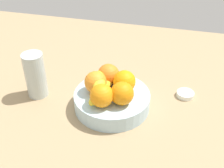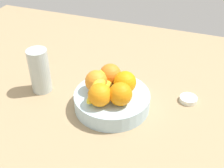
{
  "view_description": "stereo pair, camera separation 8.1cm",
  "coord_description": "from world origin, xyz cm",
  "views": [
    {
      "loc": [
        -21.37,
        70.67,
        63.31
      ],
      "look_at": [
        -3.11,
        -2.37,
        9.42
      ],
      "focal_mm": 46.58,
      "sensor_mm": 36.0,
      "label": 1
    },
    {
      "loc": [
        -29.1,
        68.29,
        63.31
      ],
      "look_at": [
        -3.11,
        -2.37,
        9.42
      ],
      "focal_mm": 46.58,
      "sensor_mm": 36.0,
      "label": 2
    }
  ],
  "objects": [
    {
      "name": "ground_plane",
      "position": [
        0.0,
        0.0,
        -1.5
      ],
      "size": [
        180.0,
        140.0,
        3.0
      ],
      "primitive_type": "cube",
      "color": "#9E845F"
    },
    {
      "name": "fruit_bowl",
      "position": [
        -3.11,
        -2.37,
        2.71
      ],
      "size": [
        25.08,
        25.08,
        5.42
      ],
      "primitive_type": "cylinder",
      "color": "#ACCCDC",
      "rests_on": "ground_plane"
    },
    {
      "name": "orange_front_left",
      "position": [
        -6.57,
        -5.15,
        9.11
      ],
      "size": [
        7.38,
        7.38,
        7.38
      ],
      "primitive_type": "sphere",
      "color": "orange",
      "rests_on": "fruit_bowl"
    },
    {
      "name": "orange_front_right",
      "position": [
        -0.51,
        -7.78,
        9.11
      ],
      "size": [
        7.38,
        7.38,
        7.38
      ],
      "primitive_type": "sphere",
      "color": "orange",
      "rests_on": "fruit_bowl"
    },
    {
      "name": "orange_center",
      "position": [
        2.39,
        -2.44,
        9.11
      ],
      "size": [
        7.38,
        7.38,
        7.38
      ],
      "primitive_type": "sphere",
      "color": "orange",
      "rests_on": "fruit_bowl"
    },
    {
      "name": "orange_back_left",
      "position": [
        -1.41,
        3.86,
        9.11
      ],
      "size": [
        7.38,
        7.38,
        7.38
      ],
      "primitive_type": "sphere",
      "color": "orange",
      "rests_on": "fruit_bowl"
    },
    {
      "name": "orange_back_right",
      "position": [
        -7.21,
        1.3,
        9.11
      ],
      "size": [
        7.38,
        7.38,
        7.38
      ],
      "primitive_type": "sphere",
      "color": "orange",
      "rests_on": "fruit_bowl"
    },
    {
      "name": "banana_bunch",
      "position": [
        0.53,
        -1.31,
        8.52
      ],
      "size": [
        7.41,
        17.52,
        6.2
      ],
      "color": "yellow",
      "rests_on": "fruit_bowl"
    },
    {
      "name": "thermos_tumbler",
      "position": [
        24.04,
        -2.85,
        8.1
      ],
      "size": [
        7.1,
        7.1,
        16.19
      ],
      "primitive_type": "cylinder",
      "color": "#B2BEB9",
      "rests_on": "ground_plane"
    },
    {
      "name": "jar_lid",
      "position": [
        -26.8,
        -14.32,
        0.81
      ],
      "size": [
        6.04,
        6.04,
        1.62
      ],
      "primitive_type": "cylinder",
      "color": "white",
      "rests_on": "ground_plane"
    }
  ]
}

